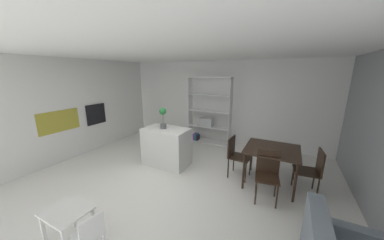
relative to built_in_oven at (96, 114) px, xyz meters
The scene contains 15 objects.
ground_plane 3.17m from the built_in_oven, 15.10° to the right, with size 9.81×9.81×0.00m, color silver.
ceiling_slab 3.39m from the built_in_oven, 15.10° to the right, with size 7.13×6.29×0.06m.
back_partition 3.72m from the built_in_oven, 39.09° to the left, with size 7.13×0.06×2.64m, color white.
tall_cabinet_run_left 0.88m from the built_in_oven, 112.59° to the right, with size 0.60×5.68×2.64m, color silver.
cabinet_niche_splashback 1.03m from the built_in_oven, 90.92° to the right, with size 0.01×0.99×0.54m.
built_in_oven is the anchor object (origin of this frame).
kitchen_island 2.57m from the built_in_oven, ahead, with size 1.11×0.66×0.94m, color silver.
potted_plant_on_island 2.43m from the built_in_oven, ahead, with size 0.17×0.17×0.52m.
open_bookshelf 3.42m from the built_in_oven, 35.25° to the left, with size 1.41×0.30×2.13m.
child_table 3.72m from the built_in_oven, 43.12° to the right, with size 0.56×0.46×0.52m.
child_chair_right 4.08m from the built_in_oven, 38.75° to the right, with size 0.34×0.34×0.64m.
dining_table 4.93m from the built_in_oven, ahead, with size 1.02×0.97×0.79m.
dining_chair_near 4.93m from the built_in_oven, ahead, with size 0.45×0.46×0.91m.
dining_chair_island_side 4.22m from the built_in_oven, ahead, with size 0.47×0.45×0.89m.
dining_chair_window_side 5.67m from the built_in_oven, ahead, with size 0.47×0.46×0.89m.
Camera 1 is at (2.23, -2.87, 2.26)m, focal length 17.86 mm.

